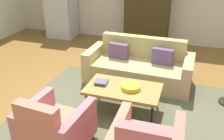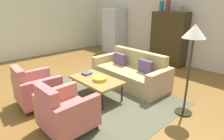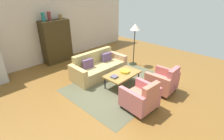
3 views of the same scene
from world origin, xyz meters
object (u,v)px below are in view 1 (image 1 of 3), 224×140
object	(u,v)px
cabinet	(147,13)
refrigerator	(61,7)
coffee_table	(123,90)
couch	(139,67)
armchair_left	(54,130)
fruit_bowl	(131,87)
book_stack	(101,82)

from	to	relation	value
cabinet	refrigerator	xyz separation A→B (m)	(-2.62, -0.10, 0.03)
coffee_table	cabinet	world-z (taller)	cabinet
couch	refrigerator	world-z (taller)	refrigerator
coffee_table	cabinet	bearing A→B (deg)	95.06
couch	armchair_left	world-z (taller)	armchair_left
couch	coffee_table	xyz separation A→B (m)	(-0.00, -1.19, 0.12)
cabinet	refrigerator	size ratio (longest dim) A/B	0.97
refrigerator	cabinet	bearing A→B (deg)	2.29
coffee_table	fruit_bowl	world-z (taller)	fruit_bowl
fruit_bowl	book_stack	xyz separation A→B (m)	(-0.51, 0.01, -0.01)
cabinet	refrigerator	bearing A→B (deg)	-177.71
couch	armchair_left	size ratio (longest dim) A/B	2.41
coffee_table	refrigerator	bearing A→B (deg)	130.99
fruit_bowl	coffee_table	bearing A→B (deg)	180.00
fruit_bowl	cabinet	xyz separation A→B (m)	(-0.43, 3.47, 0.41)
couch	armchair_left	bearing A→B (deg)	77.07
armchair_left	fruit_bowl	world-z (taller)	armchair_left
cabinet	couch	bearing A→B (deg)	-82.28
book_stack	cabinet	world-z (taller)	cabinet
fruit_bowl	book_stack	size ratio (longest dim) A/B	1.39
armchair_left	book_stack	world-z (taller)	armchair_left
couch	coffee_table	distance (m)	1.19
couch	book_stack	xyz separation A→B (m)	(-0.38, -1.17, 0.19)
couch	cabinet	world-z (taller)	cabinet
coffee_table	armchair_left	distance (m)	1.32
couch	coffee_table	bearing A→B (deg)	91.44
fruit_bowl	refrigerator	bearing A→B (deg)	132.16
couch	fruit_bowl	bearing A→B (deg)	97.37
fruit_bowl	refrigerator	size ratio (longest dim) A/B	0.17
coffee_table	refrigerator	world-z (taller)	refrigerator
cabinet	coffee_table	bearing A→B (deg)	-84.94
book_stack	cabinet	size ratio (longest dim) A/B	0.12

